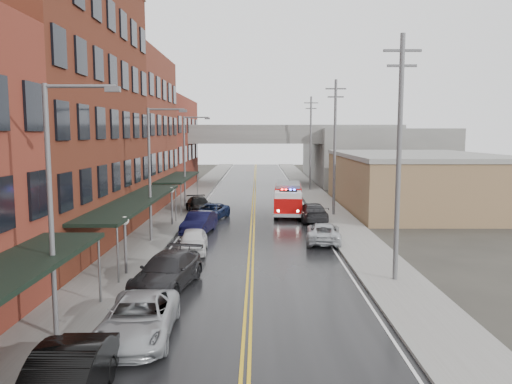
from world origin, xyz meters
name	(u,v)px	position (x,y,z in m)	size (l,w,h in m)	color
road	(253,226)	(0.00, 30.00, 0.01)	(11.00, 160.00, 0.02)	black
sidewalk_left	(161,225)	(-7.30, 30.00, 0.07)	(3.00, 160.00, 0.15)	slate
sidewalk_right	(344,225)	(7.30, 30.00, 0.07)	(3.00, 160.00, 0.15)	slate
curb_left	(182,225)	(-5.65, 30.00, 0.07)	(0.30, 160.00, 0.15)	gray
curb_right	(324,225)	(5.65, 30.00, 0.07)	(0.30, 160.00, 0.15)	gray
brick_building_b	(42,107)	(-13.30, 23.00, 9.00)	(9.00, 20.00, 18.00)	#4F2214
brick_building_c	(119,132)	(-13.30, 40.50, 7.50)	(9.00, 15.00, 15.00)	#5A241B
brick_building_far	(155,144)	(-13.30, 58.00, 6.00)	(9.00, 20.00, 12.00)	maroon
tan_building	(415,183)	(16.00, 40.00, 2.50)	(14.00, 22.00, 5.00)	#8B6D4B
right_far_block	(369,155)	(18.00, 70.00, 4.00)	(18.00, 30.00, 8.00)	slate
awning_1	(136,201)	(-7.49, 23.00, 2.99)	(2.60, 18.00, 3.09)	black
awning_2	(179,177)	(-7.49, 40.50, 2.99)	(2.60, 13.00, 3.09)	black
globe_lamp_1	(125,232)	(-6.40, 16.00, 2.31)	(0.44, 0.44, 3.12)	#59595B
globe_lamp_2	(172,197)	(-6.40, 30.00, 2.31)	(0.44, 0.44, 3.12)	#59595B
street_lamp_0	(57,196)	(-6.55, 8.00, 5.19)	(2.64, 0.22, 9.00)	#59595B
street_lamp_1	(153,166)	(-6.55, 24.00, 5.19)	(2.64, 0.22, 9.00)	#59595B
street_lamp_2	(187,155)	(-6.55, 40.00, 5.19)	(2.64, 0.22, 9.00)	#59595B
utility_pole_0	(399,155)	(7.20, 15.00, 6.31)	(1.80, 0.24, 12.00)	#59595B
utility_pole_1	(335,145)	(7.20, 35.00, 6.31)	(1.80, 0.24, 12.00)	#59595B
utility_pole_2	(311,142)	(7.20, 55.00, 6.31)	(1.80, 0.24, 12.00)	#59595B
overpass	(255,143)	(0.00, 62.00, 5.99)	(40.00, 10.00, 7.50)	slate
fire_truck	(288,198)	(3.18, 35.86, 1.50)	(3.42, 7.70, 2.76)	#AE0908
parked_car_left_1	(64,382)	(-4.70, 3.37, 0.82)	(1.74, 4.98, 1.64)	black
parked_car_left_2	(139,318)	(-3.87, 8.12, 0.74)	(2.46, 5.33, 1.48)	#999DA1
parked_car_left_3	(167,271)	(-3.92, 14.07, 0.80)	(2.25, 5.53, 1.60)	black
parked_car_left_4	(193,241)	(-3.60, 21.20, 0.72)	(1.70, 4.23, 1.44)	silver
parked_car_left_5	(199,223)	(-3.92, 27.20, 0.79)	(1.68, 4.80, 1.58)	black
parked_car_left_6	(211,212)	(-3.64, 33.20, 0.67)	(2.23, 4.85, 1.35)	#111E43
parked_car_left_7	(199,205)	(-5.00, 36.36, 0.75)	(2.10, 5.16, 1.50)	black
parked_car_right_0	(323,233)	(4.84, 24.04, 0.67)	(2.22, 4.82, 1.34)	#AFB3B7
parked_car_right_1	(312,212)	(5.00, 32.41, 0.77)	(2.16, 5.30, 1.54)	#252528
parked_car_right_2	(292,193)	(4.26, 46.20, 0.72)	(1.71, 4.24, 1.45)	silver
parked_car_right_3	(286,191)	(3.75, 48.53, 0.70)	(1.48, 4.25, 1.40)	black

